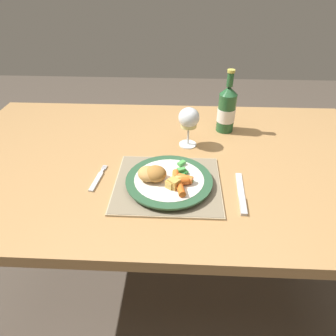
{
  "coord_description": "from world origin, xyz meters",
  "views": [
    {
      "loc": [
        0.05,
        -0.84,
        1.29
      ],
      "look_at": [
        0.02,
        -0.12,
        0.78
      ],
      "focal_mm": 32.0,
      "sensor_mm": 36.0,
      "label": 1
    }
  ],
  "objects": [
    {
      "name": "placemat",
      "position": [
        0.02,
        -0.15,
        0.74
      ],
      "size": [
        0.31,
        0.28,
        0.01
      ],
      "color": "tan",
      "rests_on": "dining_table"
    },
    {
      "name": "ground_plane",
      "position": [
        0.0,
        0.0,
        0.0
      ],
      "size": [
        6.0,
        6.0,
        0.0
      ],
      "primitive_type": "plane",
      "color": "#4C4238"
    },
    {
      "name": "roast_potatoes",
      "position": [
        0.04,
        -0.19,
        0.78
      ],
      "size": [
        0.05,
        0.04,
        0.03
      ],
      "color": "#DBB256",
      "rests_on": "dinner_plate"
    },
    {
      "name": "dining_table",
      "position": [
        0.0,
        0.0,
        0.65
      ],
      "size": [
        1.48,
        0.86,
        0.74
      ],
      "color": "#AD7F4C",
      "rests_on": "ground"
    },
    {
      "name": "green_beans_pile",
      "position": [
        0.06,
        -0.13,
        0.77
      ],
      "size": [
        0.06,
        0.11,
        0.02
      ],
      "color": "#338438",
      "rests_on": "dinner_plate"
    },
    {
      "name": "fork",
      "position": [
        -0.19,
        -0.14,
        0.74
      ],
      "size": [
        0.03,
        0.13,
        0.01
      ],
      "color": "silver",
      "rests_on": "dining_table"
    },
    {
      "name": "breaded_croquettes",
      "position": [
        -0.02,
        -0.16,
        0.79
      ],
      "size": [
        0.1,
        0.09,
        0.04
      ],
      "color": "#A87033",
      "rests_on": "dinner_plate"
    },
    {
      "name": "wine_glass",
      "position": [
        0.08,
        0.08,
        0.84
      ],
      "size": [
        0.07,
        0.07,
        0.14
      ],
      "color": "silver",
      "rests_on": "dining_table"
    },
    {
      "name": "glazed_carrots",
      "position": [
        0.06,
        -0.18,
        0.78
      ],
      "size": [
        0.07,
        0.11,
        0.02
      ],
      "color": "orange",
      "rests_on": "dinner_plate"
    },
    {
      "name": "dinner_plate",
      "position": [
        0.03,
        -0.15,
        0.76
      ],
      "size": [
        0.25,
        0.25,
        0.02
      ],
      "color": "white",
      "rests_on": "placemat"
    },
    {
      "name": "bottle",
      "position": [
        0.22,
        0.2,
        0.83
      ],
      "size": [
        0.07,
        0.07,
        0.23
      ],
      "color": "#23562D",
      "rests_on": "dining_table"
    },
    {
      "name": "table_knife",
      "position": [
        0.23,
        -0.2,
        0.74
      ],
      "size": [
        0.03,
        0.19,
        0.01
      ],
      "color": "silver",
      "rests_on": "dining_table"
    }
  ]
}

